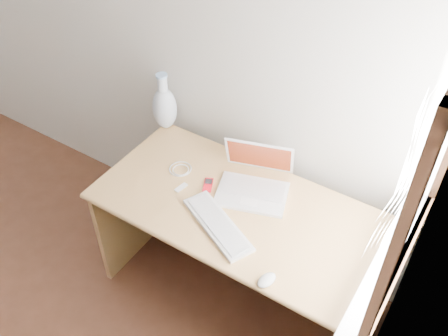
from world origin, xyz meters
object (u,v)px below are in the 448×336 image
Objects in this scene: vase at (165,107)px; external_keyboard at (218,225)px; laptop at (257,182)px; desk at (244,223)px.

external_keyboard is at bearing -35.49° from vase.
laptop is 0.30m from external_keyboard.
vase is at bearing 148.48° from laptop.
desk is 0.76m from vase.
desk is at bearing -133.03° from laptop.
external_keyboard is at bearing -113.84° from laptop.
laptop reaches higher than external_keyboard.
laptop is at bearing 64.91° from desk.
external_keyboard is (-0.03, -0.29, -0.04)m from laptop.
vase is (-0.64, 0.46, 0.13)m from external_keyboard.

